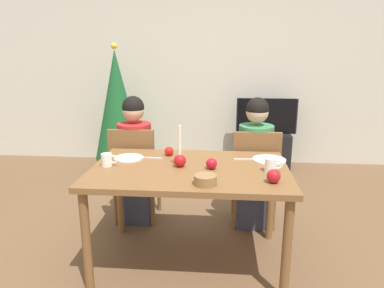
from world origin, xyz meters
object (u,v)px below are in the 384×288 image
at_px(person_left_child, 135,162).
at_px(apple_by_right_mug, 169,151).
at_px(chair_right, 255,173).
at_px(apple_by_left_plate, 274,176).
at_px(tv_stand, 265,150).
at_px(mug_left, 107,160).
at_px(mug_right, 271,165).
at_px(chair_left, 135,169).
at_px(apple_near_candle, 212,164).
at_px(tv, 267,116).
at_px(plate_right, 269,160).
at_px(christmas_tree, 117,105).
at_px(candle_centerpiece, 180,158).
at_px(plate_left, 129,158).
at_px(person_right_child, 255,165).
at_px(dining_table, 190,178).
at_px(bowl_walnuts, 205,180).

xyz_separation_m(person_left_child, apple_by_right_mug, (0.37, -0.36, 0.22)).
relative_size(chair_right, apple_by_left_plate, 10.14).
bearing_deg(tv_stand, chair_right, -99.65).
relative_size(person_left_child, mug_left, 9.74).
distance_m(person_left_child, apple_by_right_mug, 0.56).
bearing_deg(mug_right, chair_left, 149.80).
height_order(mug_right, apple_near_candle, mug_right).
bearing_deg(tv, chair_right, -99.65).
distance_m(plate_right, mug_left, 1.20).
bearing_deg(apple_by_right_mug, tv, 63.69).
relative_size(christmas_tree, mug_right, 13.18).
relative_size(candle_centerpiece, plate_left, 1.37).
relative_size(chair_right, person_right_child, 0.77).
distance_m(christmas_tree, apple_by_left_plate, 2.94).
bearing_deg(chair_left, mug_right, -30.20).
bearing_deg(person_left_child, chair_right, -1.73).
relative_size(dining_table, person_right_child, 1.19).
xyz_separation_m(chair_right, mug_left, (-1.12, -0.62, 0.28)).
distance_m(person_left_child, candle_centerpiece, 0.83).
relative_size(plate_left, apple_near_candle, 2.80).
xyz_separation_m(dining_table, tv, (0.81, 2.30, 0.04)).
distance_m(dining_table, apple_by_left_plate, 0.62).
height_order(tv, apple_near_candle, tv).
xyz_separation_m(person_right_child, candle_centerpiece, (-0.59, -0.63, 0.24)).
height_order(tv_stand, candle_centerpiece, candle_centerpiece).
xyz_separation_m(person_right_child, tv, (0.29, 1.66, 0.14)).
height_order(person_right_child, apple_near_candle, person_right_child).
bearing_deg(dining_table, plate_left, 160.73).
relative_size(plate_left, apple_by_right_mug, 3.12).
bearing_deg(person_right_child, tv_stand, 80.16).
bearing_deg(chair_left, dining_table, -47.67).
relative_size(chair_right, bowl_walnuts, 6.30).
height_order(chair_left, chair_right, same).
distance_m(christmas_tree, plate_right, 2.60).
distance_m(person_right_child, apple_by_right_mug, 0.82).
distance_m(plate_right, bowl_walnuts, 0.70).
height_order(christmas_tree, apple_by_left_plate, christmas_tree).
bearing_deg(apple_by_right_mug, person_left_child, 135.52).
height_order(person_left_child, person_right_child, same).
distance_m(christmas_tree, candle_centerpiece, 2.39).
bearing_deg(apple_near_candle, dining_table, 172.89).
height_order(tv, mug_left, tv).
relative_size(bowl_walnuts, apple_by_right_mug, 2.00).
xyz_separation_m(person_right_child, apple_by_left_plate, (0.03, -0.89, 0.22)).
xyz_separation_m(christmas_tree, bowl_walnuts, (1.27, -2.47, -0.07)).
xyz_separation_m(chair_left, tv_stand, (1.36, 1.69, -0.27)).
height_order(dining_table, mug_left, mug_left).
bearing_deg(person_left_child, dining_table, -49.15).
distance_m(chair_right, apple_near_candle, 0.78).
distance_m(dining_table, christmas_tree, 2.44).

